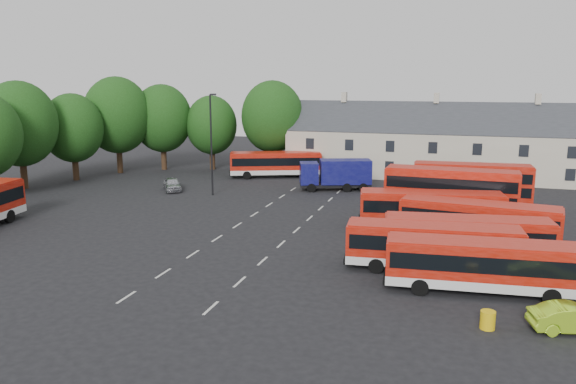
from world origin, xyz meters
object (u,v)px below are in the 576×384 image
object	(u,v)px
lime_car	(574,318)
lamppost	(211,142)
bus_row_a	(483,262)
bus_dd_south	(450,191)
grit_bin	(488,320)
silver_car	(172,184)
box_truck	(336,173)

from	to	relation	value
lime_car	lamppost	world-z (taller)	lamppost
bus_row_a	bus_dd_south	xyz separation A→B (m)	(-2.07, 16.43, 0.72)
bus_dd_south	grit_bin	world-z (taller)	bus_dd_south
bus_dd_south	lime_car	distance (m)	21.22
bus_dd_south	silver_car	xyz separation A→B (m)	(-28.43, 4.82, -1.80)
bus_row_a	silver_car	xyz separation A→B (m)	(-30.50, 21.25, -1.08)
bus_row_a	lime_car	size ratio (longest dim) A/B	2.66
lime_car	box_truck	bearing A→B (deg)	15.92
silver_car	bus_dd_south	bearing A→B (deg)	-43.72
lime_car	grit_bin	size ratio (longest dim) A/B	4.55
bus_dd_south	box_truck	distance (m)	15.57
box_truck	bus_row_a	bearing A→B (deg)	-81.57
grit_bin	silver_car	bearing A→B (deg)	139.75
bus_row_a	lime_car	distance (m)	5.61
box_truck	lamppost	world-z (taller)	lamppost
grit_bin	lamppost	size ratio (longest dim) A/B	0.09
bus_dd_south	lamppost	distance (m)	23.83
bus_row_a	lime_car	xyz separation A→B (m)	(3.94, -3.83, -1.12)
bus_row_a	box_truck	bearing A→B (deg)	112.69
bus_dd_south	box_truck	bearing A→B (deg)	142.21
bus_row_a	grit_bin	xyz separation A→B (m)	(0.13, -4.68, -1.33)
box_truck	lamppost	xyz separation A→B (m)	(-11.51, -6.22, 3.63)
grit_bin	bus_row_a	bearing A→B (deg)	91.59
lime_car	grit_bin	xyz separation A→B (m)	(-3.81, -0.84, -0.22)
box_truck	grit_bin	distance (m)	34.26
bus_row_a	grit_bin	bearing A→B (deg)	-93.31
box_truck	lamppost	size ratio (longest dim) A/B	0.76
silver_car	lime_car	world-z (taller)	silver_car
bus_dd_south	grit_bin	xyz separation A→B (m)	(2.20, -21.10, -2.05)
bus_dd_south	grit_bin	distance (m)	21.32
box_truck	grit_bin	bearing A→B (deg)	-85.01
bus_row_a	lamppost	xyz separation A→B (m)	(-25.39, 20.33, 3.69)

